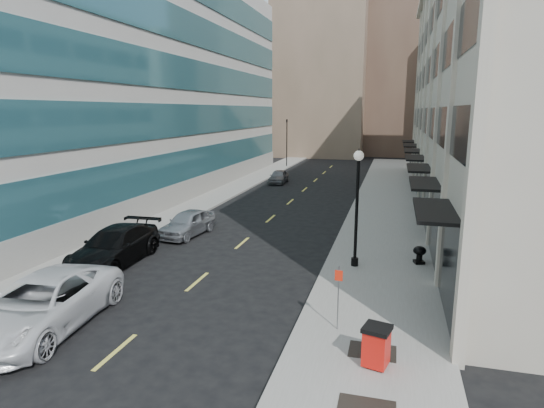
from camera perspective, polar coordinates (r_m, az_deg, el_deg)
The scene contains 20 objects.
ground at distance 14.02m, azimuth -23.87°, elevation -20.53°, with size 160.00×160.00×0.00m, color black.
sidewalk_right at distance 29.88m, azimuth 13.85°, elevation -2.54°, with size 5.00×80.00×0.15m, color gray.
sidewalk_left at distance 33.18m, azimuth -11.07°, elevation -1.00°, with size 3.00×80.00×0.15m, color gray.
building_right at distance 37.14m, azimuth 29.95°, elevation 12.88°, with size 15.30×46.50×18.25m.
building_left at distance 43.29m, azimuth -19.06°, elevation 14.72°, with size 16.14×46.00×20.00m.
skyline_tan_near at distance 78.21m, azimuth 6.56°, elevation 16.59°, with size 14.00×18.00×28.00m, color #866D58.
skyline_brown at distance 81.58m, azimuth 15.86°, elevation 18.15°, with size 12.00×16.00×34.00m, color brown.
skyline_tan_far at distance 89.80m, azimuth 1.00°, elevation 14.10°, with size 12.00×14.00×22.00m, color #866D58.
skyline_stone at distance 75.72m, azimuth 23.37°, elevation 12.86°, with size 10.00×14.00×20.00m, color #BBB49E.
grate_far at distance 14.64m, azimuth 12.48°, elevation -17.59°, with size 1.40×1.00×0.01m, color black.
road_centerline at distance 28.13m, azimuth -1.79°, elevation -3.22°, with size 0.15×68.20×0.01m.
traffic_signal at distance 58.58m, azimuth 1.88°, elevation 10.20°, with size 0.66×0.66×6.98m.
car_white_van at distance 17.34m, azimuth -26.91°, elevation -11.12°, with size 2.97×6.43×1.79m, color silver.
car_black_pickup at distance 23.11m, azimuth -19.13°, elevation -5.02°, with size 2.40×5.90×1.71m, color black.
car_silver_sedan at distance 27.14m, azimuth -10.53°, elevation -2.36°, with size 1.77×4.39×1.50m, color #999DA1.
car_grey_sedan at distance 45.87m, azimuth 0.84°, elevation 3.46°, with size 1.59×3.94×1.34m, color slate.
trash_bin at distance 13.65m, azimuth 12.97°, elevation -16.83°, with size 0.90×0.91×1.20m.
lamppost at distance 20.86m, azimuth 10.64°, elevation 0.76°, with size 0.45×0.45×5.47m.
sign_post at distance 15.13m, azimuth 8.33°, elevation -10.43°, with size 0.26×0.07×2.19m.
urn_planter at distance 22.58m, azimuth 18.03°, elevation -5.87°, with size 0.60×0.60×0.83m.
Camera 1 is at (7.93, -9.00, 7.25)m, focal length 30.00 mm.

